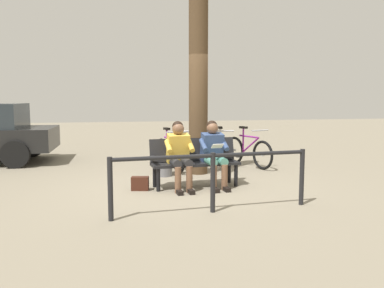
{
  "coord_description": "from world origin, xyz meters",
  "views": [
    {
      "loc": [
        1.35,
        7.07,
        1.61
      ],
      "look_at": [
        -0.2,
        -0.16,
        0.75
      ],
      "focal_mm": 37.18,
      "sensor_mm": 36.0,
      "label": 1
    }
  ],
  "objects_px": {
    "handbag": "(140,184)",
    "bicycle_red": "(170,154)",
    "bicycle_purple": "(248,151)",
    "person_reading": "(214,151)",
    "tree_trunk": "(198,88)",
    "bicycle_silver": "(196,152)",
    "bench": "(194,159)",
    "litter_bin": "(163,158)",
    "bicycle_black": "(221,152)",
    "person_companion": "(179,152)"
  },
  "relations": [
    {
      "from": "bicycle_red",
      "to": "handbag",
      "type": "bearing_deg",
      "value": -36.17
    },
    {
      "from": "person_reading",
      "to": "tree_trunk",
      "type": "distance_m",
      "value": 1.76
    },
    {
      "from": "bicycle_purple",
      "to": "tree_trunk",
      "type": "bearing_deg",
      "value": -85.9
    },
    {
      "from": "person_reading",
      "to": "bicycle_silver",
      "type": "height_order",
      "value": "person_reading"
    },
    {
      "from": "handbag",
      "to": "bicycle_silver",
      "type": "distance_m",
      "value": 2.5
    },
    {
      "from": "person_reading",
      "to": "bicycle_silver",
      "type": "relative_size",
      "value": 0.74
    },
    {
      "from": "litter_bin",
      "to": "bicycle_silver",
      "type": "height_order",
      "value": "bicycle_silver"
    },
    {
      "from": "tree_trunk",
      "to": "bicycle_red",
      "type": "bearing_deg",
      "value": -47.24
    },
    {
      "from": "bench",
      "to": "person_companion",
      "type": "bearing_deg",
      "value": 27.03
    },
    {
      "from": "person_companion",
      "to": "bicycle_silver",
      "type": "distance_m",
      "value": 2.21
    },
    {
      "from": "person_companion",
      "to": "bicycle_purple",
      "type": "distance_m",
      "value": 2.82
    },
    {
      "from": "bicycle_black",
      "to": "bicycle_red",
      "type": "distance_m",
      "value": 1.22
    },
    {
      "from": "person_companion",
      "to": "bicycle_red",
      "type": "height_order",
      "value": "person_companion"
    },
    {
      "from": "person_reading",
      "to": "person_companion",
      "type": "relative_size",
      "value": 1.0
    },
    {
      "from": "person_reading",
      "to": "person_companion",
      "type": "height_order",
      "value": "same"
    },
    {
      "from": "person_companion",
      "to": "tree_trunk",
      "type": "height_order",
      "value": "tree_trunk"
    },
    {
      "from": "bench",
      "to": "handbag",
      "type": "height_order",
      "value": "bench"
    },
    {
      "from": "handbag",
      "to": "bicycle_red",
      "type": "distance_m",
      "value": 2.09
    },
    {
      "from": "tree_trunk",
      "to": "handbag",
      "type": "bearing_deg",
      "value": 44.54
    },
    {
      "from": "bicycle_black",
      "to": "handbag",
      "type": "bearing_deg",
      "value": -35.85
    },
    {
      "from": "handbag",
      "to": "bicycle_black",
      "type": "height_order",
      "value": "bicycle_black"
    },
    {
      "from": "person_reading",
      "to": "litter_bin",
      "type": "distance_m",
      "value": 1.45
    },
    {
      "from": "handbag",
      "to": "tree_trunk",
      "type": "height_order",
      "value": "tree_trunk"
    },
    {
      "from": "person_companion",
      "to": "bicycle_silver",
      "type": "height_order",
      "value": "person_companion"
    },
    {
      "from": "bench",
      "to": "litter_bin",
      "type": "height_order",
      "value": "bench"
    },
    {
      "from": "tree_trunk",
      "to": "bicycle_silver",
      "type": "height_order",
      "value": "tree_trunk"
    },
    {
      "from": "bicycle_purple",
      "to": "bicycle_silver",
      "type": "bearing_deg",
      "value": -113.67
    },
    {
      "from": "bicycle_black",
      "to": "bicycle_silver",
      "type": "relative_size",
      "value": 1.03
    },
    {
      "from": "handbag",
      "to": "bicycle_red",
      "type": "height_order",
      "value": "bicycle_red"
    },
    {
      "from": "bicycle_silver",
      "to": "bicycle_purple",
      "type": "bearing_deg",
      "value": 103.57
    },
    {
      "from": "bench",
      "to": "bicycle_red",
      "type": "bearing_deg",
      "value": -88.02
    },
    {
      "from": "bench",
      "to": "person_reading",
      "type": "xyz_separation_m",
      "value": [
        -0.33,
        0.14,
        0.16
      ]
    },
    {
      "from": "bicycle_silver",
      "to": "handbag",
      "type": "bearing_deg",
      "value": -18.52
    },
    {
      "from": "tree_trunk",
      "to": "bicycle_red",
      "type": "distance_m",
      "value": 1.64
    },
    {
      "from": "person_reading",
      "to": "bicycle_black",
      "type": "bearing_deg",
      "value": -113.6
    },
    {
      "from": "tree_trunk",
      "to": "litter_bin",
      "type": "height_order",
      "value": "tree_trunk"
    },
    {
      "from": "bench",
      "to": "bicycle_red",
      "type": "height_order",
      "value": "bicycle_red"
    },
    {
      "from": "tree_trunk",
      "to": "bicycle_red",
      "type": "xyz_separation_m",
      "value": [
        0.53,
        -0.57,
        -1.45
      ]
    },
    {
      "from": "tree_trunk",
      "to": "bicycle_purple",
      "type": "bearing_deg",
      "value": -156.17
    },
    {
      "from": "person_companion",
      "to": "bicycle_black",
      "type": "height_order",
      "value": "person_companion"
    },
    {
      "from": "bench",
      "to": "bicycle_red",
      "type": "xyz_separation_m",
      "value": [
        0.18,
        -1.75,
        -0.15
      ]
    },
    {
      "from": "person_reading",
      "to": "tree_trunk",
      "type": "height_order",
      "value": "tree_trunk"
    },
    {
      "from": "bicycle_red",
      "to": "bicycle_purple",
      "type": "bearing_deg",
      "value": 78.14
    },
    {
      "from": "bicycle_red",
      "to": "bicycle_black",
      "type": "bearing_deg",
      "value": 81.4
    },
    {
      "from": "bicycle_purple",
      "to": "person_reading",
      "type": "bearing_deg",
      "value": -55.06
    },
    {
      "from": "handbag",
      "to": "bicycle_red",
      "type": "bearing_deg",
      "value": -113.56
    },
    {
      "from": "person_reading",
      "to": "bicycle_red",
      "type": "xyz_separation_m",
      "value": [
        0.5,
        -1.9,
        -0.31
      ]
    },
    {
      "from": "bicycle_purple",
      "to": "bicycle_silver",
      "type": "height_order",
      "value": "same"
    },
    {
      "from": "handbag",
      "to": "bicycle_red",
      "type": "xyz_separation_m",
      "value": [
        -0.83,
        -1.9,
        0.24
      ]
    },
    {
      "from": "tree_trunk",
      "to": "bicycle_silver",
      "type": "relative_size",
      "value": 2.24
    }
  ]
}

